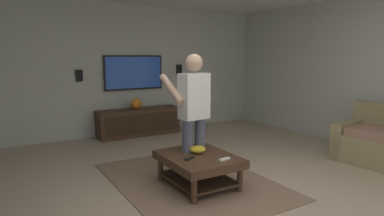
{
  "coord_description": "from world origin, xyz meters",
  "views": [
    {
      "loc": [
        -2.79,
        2.21,
        1.61
      ],
      "look_at": [
        0.65,
        0.15,
        0.98
      ],
      "focal_mm": 30.98,
      "sensor_mm": 36.0,
      "label": 1
    }
  ],
  "objects_px": {
    "tv": "(134,73)",
    "wall_speaker_right": "(79,75)",
    "remote_white": "(224,159)",
    "wall_speaker_left": "(179,69)",
    "person_standing": "(193,110)",
    "bowl": "(198,149)",
    "media_console": "(139,122)",
    "remote_black": "(189,158)",
    "vase_round": "(136,104)",
    "coffee_table": "(198,163)"
  },
  "relations": [
    {
      "from": "tv",
      "to": "wall_speaker_right",
      "type": "relative_size",
      "value": 5.7
    },
    {
      "from": "remote_white",
      "to": "wall_speaker_left",
      "type": "xyz_separation_m",
      "value": [
        3.54,
        -1.33,
        0.91
      ]
    },
    {
      "from": "person_standing",
      "to": "bowl",
      "type": "bearing_deg",
      "value": 168.77
    },
    {
      "from": "media_console",
      "to": "remote_white",
      "type": "distance_m",
      "value": 3.29
    },
    {
      "from": "media_console",
      "to": "person_standing",
      "type": "relative_size",
      "value": 1.04
    },
    {
      "from": "bowl",
      "to": "wall_speaker_left",
      "type": "distance_m",
      "value": 3.54
    },
    {
      "from": "media_console",
      "to": "remote_white",
      "type": "relative_size",
      "value": 11.33
    },
    {
      "from": "media_console",
      "to": "remote_black",
      "type": "bearing_deg",
      "value": -10.85
    },
    {
      "from": "person_standing",
      "to": "wall_speaker_left",
      "type": "xyz_separation_m",
      "value": [
        2.99,
        -1.43,
        0.39
      ]
    },
    {
      "from": "bowl",
      "to": "remote_black",
      "type": "xyz_separation_m",
      "value": [
        -0.17,
        0.22,
        -0.03
      ]
    },
    {
      "from": "vase_round",
      "to": "wall_speaker_left",
      "type": "relative_size",
      "value": 1.0
    },
    {
      "from": "remote_white",
      "to": "media_console",
      "type": "bearing_deg",
      "value": -100.71
    },
    {
      "from": "media_console",
      "to": "vase_round",
      "type": "bearing_deg",
      "value": -62.55
    },
    {
      "from": "media_console",
      "to": "remote_black",
      "type": "relative_size",
      "value": 11.33
    },
    {
      "from": "remote_black",
      "to": "vase_round",
      "type": "xyz_separation_m",
      "value": [
        3.0,
        -0.51,
        0.25
      ]
    },
    {
      "from": "coffee_table",
      "to": "wall_speaker_left",
      "type": "distance_m",
      "value": 3.68
    },
    {
      "from": "remote_black",
      "to": "coffee_table",
      "type": "bearing_deg",
      "value": -179.11
    },
    {
      "from": "person_standing",
      "to": "wall_speaker_right",
      "type": "height_order",
      "value": "person_standing"
    },
    {
      "from": "vase_round",
      "to": "tv",
      "type": "bearing_deg",
      "value": -14.07
    },
    {
      "from": "remote_white",
      "to": "wall_speaker_right",
      "type": "xyz_separation_m",
      "value": [
        3.54,
        0.85,
        0.84
      ]
    },
    {
      "from": "tv",
      "to": "remote_white",
      "type": "xyz_separation_m",
      "value": [
        -3.52,
        0.24,
        -0.87
      ]
    },
    {
      "from": "remote_white",
      "to": "wall_speaker_left",
      "type": "bearing_deg",
      "value": -117.0
    },
    {
      "from": "remote_white",
      "to": "wall_speaker_right",
      "type": "bearing_deg",
      "value": -82.9
    },
    {
      "from": "person_standing",
      "to": "wall_speaker_left",
      "type": "distance_m",
      "value": 3.33
    },
    {
      "from": "vase_round",
      "to": "wall_speaker_right",
      "type": "xyz_separation_m",
      "value": [
        0.29,
        1.03,
        0.59
      ]
    },
    {
      "from": "wall_speaker_left",
      "to": "wall_speaker_right",
      "type": "xyz_separation_m",
      "value": [
        0.0,
        2.18,
        -0.07
      ]
    },
    {
      "from": "media_console",
      "to": "tv",
      "type": "xyz_separation_m",
      "value": [
        0.24,
        0.0,
        1.0
      ]
    },
    {
      "from": "media_console",
      "to": "bowl",
      "type": "bearing_deg",
      "value": -7.12
    },
    {
      "from": "remote_black",
      "to": "remote_white",
      "type": "bearing_deg",
      "value": 119.97
    },
    {
      "from": "remote_black",
      "to": "wall_speaker_left",
      "type": "distance_m",
      "value": 3.8
    },
    {
      "from": "media_console",
      "to": "remote_white",
      "type": "bearing_deg",
      "value": -4.27
    },
    {
      "from": "remote_black",
      "to": "vase_round",
      "type": "relative_size",
      "value": 0.68
    },
    {
      "from": "media_console",
      "to": "wall_speaker_right",
      "type": "xyz_separation_m",
      "value": [
        0.25,
        1.1,
        0.97
      ]
    },
    {
      "from": "person_standing",
      "to": "wall_speaker_right",
      "type": "bearing_deg",
      "value": 8.08
    },
    {
      "from": "person_standing",
      "to": "remote_black",
      "type": "height_order",
      "value": "person_standing"
    },
    {
      "from": "vase_round",
      "to": "bowl",
      "type": "bearing_deg",
      "value": 174.18
    },
    {
      "from": "remote_white",
      "to": "vase_round",
      "type": "height_order",
      "value": "vase_round"
    },
    {
      "from": "person_standing",
      "to": "wall_speaker_left",
      "type": "height_order",
      "value": "person_standing"
    },
    {
      "from": "tv",
      "to": "bowl",
      "type": "height_order",
      "value": "tv"
    },
    {
      "from": "person_standing",
      "to": "remote_white",
      "type": "relative_size",
      "value": 10.93
    },
    {
      "from": "media_console",
      "to": "bowl",
      "type": "xyz_separation_m",
      "value": [
        -2.86,
        0.36,
        0.17
      ]
    },
    {
      "from": "tv",
      "to": "wall_speaker_left",
      "type": "xyz_separation_m",
      "value": [
        0.01,
        -1.08,
        0.04
      ]
    },
    {
      "from": "coffee_table",
      "to": "person_standing",
      "type": "distance_m",
      "value": 0.68
    },
    {
      "from": "tv",
      "to": "wall_speaker_right",
      "type": "distance_m",
      "value": 1.1
    },
    {
      "from": "person_standing",
      "to": "tv",
      "type": "bearing_deg",
      "value": -12.66
    },
    {
      "from": "media_console",
      "to": "wall_speaker_left",
      "type": "distance_m",
      "value": 1.53
    },
    {
      "from": "media_console",
      "to": "vase_round",
      "type": "relative_size",
      "value": 7.73
    },
    {
      "from": "tv",
      "to": "person_standing",
      "type": "distance_m",
      "value": 3.01
    },
    {
      "from": "bowl",
      "to": "wall_speaker_right",
      "type": "xyz_separation_m",
      "value": [
        3.12,
        0.74,
        0.8
      ]
    },
    {
      "from": "tv",
      "to": "vase_round",
      "type": "height_order",
      "value": "tv"
    }
  ]
}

